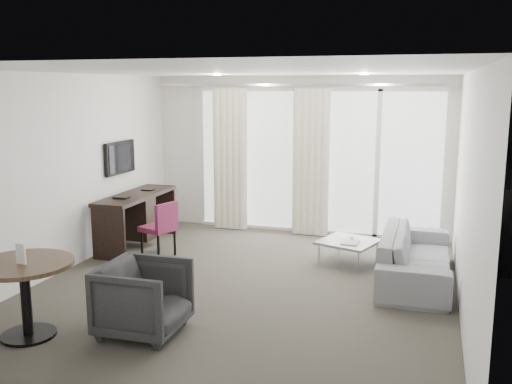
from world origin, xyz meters
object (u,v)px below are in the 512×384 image
(tub_armchair, at_px, (144,298))
(coffee_table, at_px, (348,252))
(rattan_chair_a, at_px, (384,199))
(sofa, at_px, (416,256))
(desk, at_px, (137,220))
(rattan_chair_b, at_px, (427,199))
(round_table, at_px, (26,299))
(desk_chair, at_px, (158,229))

(tub_armchair, distance_m, coffee_table, 3.32)
(tub_armchair, bearing_deg, rattan_chair_a, -18.74)
(rattan_chair_a, bearing_deg, tub_armchair, -131.07)
(sofa, distance_m, rattan_chair_a, 3.38)
(desk, relative_size, rattan_chair_b, 1.88)
(coffee_table, bearing_deg, sofa, -25.95)
(sofa, distance_m, rattan_chair_b, 3.16)
(rattan_chair_a, bearing_deg, coffee_table, -118.18)
(tub_armchair, bearing_deg, sofa, -46.72)
(tub_armchair, bearing_deg, coffee_table, -29.89)
(tub_armchair, xyz_separation_m, coffee_table, (1.61, 2.90, -0.20))
(round_table, xyz_separation_m, tub_armchair, (1.06, 0.41, -0.02))
(sofa, xyz_separation_m, rattan_chair_b, (0.08, 3.15, 0.14))
(sofa, height_order, rattan_chair_b, rattan_chair_b)
(coffee_table, bearing_deg, rattan_chair_b, 69.76)
(desk_chair, relative_size, sofa, 0.38)
(round_table, relative_size, tub_armchair, 1.19)
(desk, distance_m, rattan_chair_b, 5.07)
(rattan_chair_b, bearing_deg, tub_armchair, -128.29)
(round_table, relative_size, rattan_chair_a, 1.23)
(coffee_table, relative_size, sofa, 0.34)
(tub_armchair, bearing_deg, rattan_chair_b, -25.82)
(tub_armchair, bearing_deg, desk_chair, 22.96)
(tub_armchair, xyz_separation_m, rattan_chair_a, (1.85, 5.77, 0.02))
(coffee_table, xyz_separation_m, sofa, (0.92, -0.45, 0.15))
(rattan_chair_a, bearing_deg, sofa, -101.78)
(desk_chair, height_order, tub_armchair, desk_chair)
(rattan_chair_a, xyz_separation_m, rattan_chair_b, (0.75, -0.16, 0.07))
(desk_chair, bearing_deg, round_table, -71.50)
(sofa, bearing_deg, rattan_chair_a, 11.47)
(sofa, height_order, rattan_chair_a, rattan_chair_a)
(desk, xyz_separation_m, tub_armchair, (1.63, -2.82, -0.04))
(desk_chair, distance_m, round_table, 2.82)
(round_table, distance_m, coffee_table, 4.26)
(desk_chair, bearing_deg, desk, 162.50)
(sofa, bearing_deg, rattan_chair_b, -1.43)
(round_table, bearing_deg, rattan_chair_b, 58.63)
(rattan_chair_b, bearing_deg, desk, -160.08)
(rattan_chair_a, relative_size, rattan_chair_b, 0.84)
(desk_chair, distance_m, rattan_chair_b, 4.87)
(desk, relative_size, desk_chair, 2.13)
(desk, relative_size, coffee_table, 2.39)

